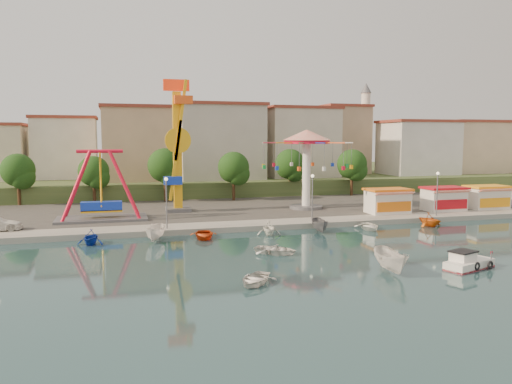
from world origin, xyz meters
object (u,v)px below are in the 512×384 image
object	(u,v)px
cabin_motorboat	(468,263)
skiff	(391,261)
rowboat_a	(276,250)
kamikaze_tower	(178,148)
wave_swinger	(307,151)
pirate_ship_ride	(101,187)

from	to	relation	value
cabin_motorboat	skiff	size ratio (longest dim) A/B	1.02
rowboat_a	skiff	size ratio (longest dim) A/B	0.82
kamikaze_tower	cabin_motorboat	xyz separation A→B (m)	(17.92, -31.60, -8.20)
wave_swinger	pirate_ship_ride	bearing A→B (deg)	-174.47
kamikaze_tower	skiff	size ratio (longest dim) A/B	3.67
pirate_ship_ride	kamikaze_tower	world-z (taller)	kamikaze_tower
wave_swinger	skiff	xyz separation A→B (m)	(-4.79, -29.38, -7.33)
kamikaze_tower	rowboat_a	world-z (taller)	kamikaze_tower
pirate_ship_ride	skiff	size ratio (longest dim) A/B	2.22
cabin_motorboat	skiff	xyz separation A→B (m)	(-6.15, 0.65, 0.47)
pirate_ship_ride	wave_swinger	bearing A→B (deg)	5.53
wave_swinger	rowboat_a	size ratio (longest dim) A/B	3.14
pirate_ship_ride	kamikaze_tower	size ratio (longest dim) A/B	0.61
kamikaze_tower	pirate_ship_ride	bearing A→B (deg)	-156.29
pirate_ship_ride	wave_swinger	world-z (taller)	wave_swinger
kamikaze_tower	cabin_motorboat	size ratio (longest dim) A/B	3.59
pirate_ship_ride	cabin_motorboat	xyz separation A→B (m)	(27.16, -27.54, -3.99)
cabin_motorboat	rowboat_a	distance (m)	15.15
cabin_motorboat	skiff	distance (m)	6.21
wave_swinger	rowboat_a	world-z (taller)	wave_swinger
rowboat_a	cabin_motorboat	bearing A→B (deg)	-83.92
cabin_motorboat	rowboat_a	world-z (taller)	cabin_motorboat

